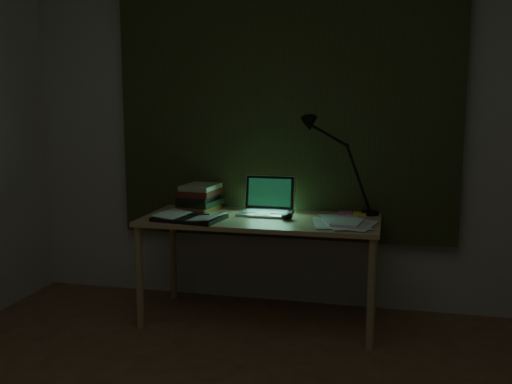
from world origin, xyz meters
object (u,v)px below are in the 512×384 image
desk (260,270)px  desk_lamp (371,168)px  open_textbook (189,217)px  loose_papers (338,222)px  laptop (265,196)px  book_stack (200,197)px

desk → desk_lamp: size_ratio=2.44×
open_textbook → desk_lamp: size_ratio=0.66×
desk → loose_papers: 0.58m
laptop → open_textbook: size_ratio=0.94×
book_stack → desk_lamp: (1.07, 0.09, 0.20)m
desk → book_stack: bearing=160.1°
open_textbook → book_stack: size_ratio=1.46×
desk → open_textbook: size_ratio=3.69×
desk → book_stack: book_stack is taller
open_textbook → laptop: bearing=40.8°
laptop → loose_papers: laptop is taller
open_textbook → book_stack: book_stack is taller
laptop → open_textbook: (-0.40, -0.25, -0.10)m
laptop → loose_papers: bearing=-17.6°
open_textbook → desk_lamp: bearing=29.7°
desk → laptop: 0.45m
desk → laptop: bearing=86.4°
laptop → desk_lamp: desk_lamp is taller
laptop → book_stack: laptop is taller
laptop → desk_lamp: bearing=14.4°
desk → open_textbook: bearing=-159.0°
open_textbook → loose_papers: bearing=14.8°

